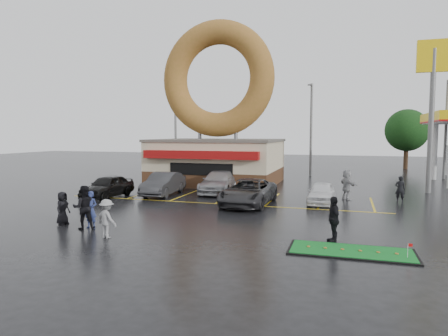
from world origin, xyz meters
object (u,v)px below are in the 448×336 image
(streetlight_mid, at_px, (311,127))
(person_blue, at_px, (91,210))
(streetlight_right, at_px, (446,127))
(donut_shop, at_px, (217,130))
(car_silver, at_px, (219,182))
(dumpster, at_px, (169,174))
(car_black, at_px, (107,186))
(putting_green, at_px, (351,251))
(person_cameraman, at_px, (333,219))
(streetlight_left, at_px, (175,128))
(car_grey, at_px, (248,192))
(car_dgrey, at_px, (163,184))
(shell_sign, at_px, (433,87))
(car_white, at_px, (322,193))

(streetlight_mid, distance_m, person_blue, 26.35)
(streetlight_mid, xyz_separation_m, streetlight_right, (12.00, 1.00, 0.00))
(donut_shop, relative_size, car_silver, 2.60)
(person_blue, xyz_separation_m, dumpster, (-4.23, 17.14, -0.18))
(car_black, height_order, putting_green, car_black)
(person_cameraman, bearing_deg, car_silver, -162.06)
(streetlight_left, relative_size, car_grey, 1.65)
(car_silver, distance_m, dumpster, 8.21)
(car_dgrey, bearing_deg, streetlight_mid, 57.98)
(shell_sign, xyz_separation_m, streetlight_left, (-23.00, 7.92, -2.60))
(streetlight_left, relative_size, car_black, 2.09)
(dumpster, bearing_deg, car_silver, -31.95)
(car_silver, bearing_deg, car_black, -150.86)
(shell_sign, height_order, car_white, shell_sign)
(streetlight_mid, relative_size, car_black, 2.09)
(donut_shop, relative_size, dumpster, 7.50)
(shell_sign, height_order, putting_green, shell_sign)
(car_white, bearing_deg, car_silver, 161.54)
(car_grey, bearing_deg, car_white, 24.02)
(streetlight_left, xyz_separation_m, car_white, (16.09, -14.63, -4.14))
(person_cameraman, xyz_separation_m, dumpster, (-14.57, 16.30, -0.25))
(person_cameraman, height_order, dumpster, person_cameraman)
(shell_sign, distance_m, car_black, 23.14)
(car_black, height_order, car_silver, car_silver)
(donut_shop, relative_size, putting_green, 3.08)
(streetlight_right, height_order, car_black, streetlight_right)
(shell_sign, bearing_deg, car_white, -135.82)
(car_dgrey, xyz_separation_m, car_grey, (6.42, -1.89, -0.01))
(donut_shop, distance_m, putting_green, 20.93)
(car_dgrey, distance_m, car_grey, 6.69)
(streetlight_mid, distance_m, putting_green, 26.06)
(car_black, xyz_separation_m, person_cameraman, (14.55, -6.76, 0.16))
(streetlight_left, distance_m, streetlight_right, 26.08)
(donut_shop, distance_m, streetlight_right, 21.00)
(shell_sign, xyz_separation_m, car_grey, (-11.00, -8.39, -6.62))
(shell_sign, distance_m, person_blue, 23.80)
(car_grey, xyz_separation_m, putting_green, (5.74, -8.04, -0.72))
(car_dgrey, bearing_deg, car_grey, -19.83)
(car_black, distance_m, putting_green, 17.17)
(dumpster, bearing_deg, car_grey, -36.91)
(dumpster, bearing_deg, donut_shop, 6.96)
(putting_green, bearing_deg, car_silver, 126.19)
(car_silver, height_order, car_grey, car_grey)
(shell_sign, bearing_deg, donut_shop, 176.53)
(car_silver, xyz_separation_m, person_blue, (-2.08, -11.88, 0.08))
(streetlight_right, relative_size, putting_green, 2.05)
(donut_shop, bearing_deg, streetlight_mid, 48.62)
(person_cameraman, bearing_deg, putting_green, 10.91)
(shell_sign, xyz_separation_m, car_silver, (-14.19, -4.22, -6.63))
(streetlight_left, relative_size, car_white, 2.39)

